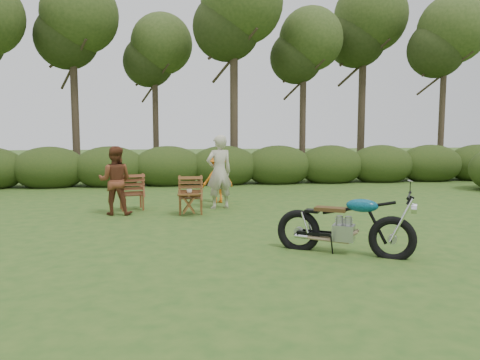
{
  "coord_description": "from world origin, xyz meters",
  "views": [
    {
      "loc": [
        -1.86,
        -7.71,
        1.96
      ],
      "look_at": [
        -0.45,
        1.98,
        0.9
      ],
      "focal_mm": 35.0,
      "sensor_mm": 36.0,
      "label": 1
    }
  ],
  "objects": [
    {
      "name": "ground",
      "position": [
        0.0,
        0.0,
        0.0
      ],
      "size": [
        80.0,
        80.0,
        0.0
      ],
      "primitive_type": "plane",
      "color": "#2A501A",
      "rests_on": "ground"
    },
    {
      "name": "adult_b",
      "position": [
        -3.16,
        3.27,
        0.0
      ],
      "size": [
        0.83,
        0.68,
        1.58
      ],
      "primitive_type": "imported",
      "rotation": [
        0.0,
        0.0,
        3.03
      ],
      "color": "brown",
      "rests_on": "ground"
    },
    {
      "name": "motorcycle",
      "position": [
        0.81,
        -0.76,
        0.0
      ],
      "size": [
        2.17,
        1.73,
        1.18
      ],
      "primitive_type": null,
      "rotation": [
        0.0,
        0.0,
        -0.54
      ],
      "color": "#0D83AA",
      "rests_on": "ground"
    },
    {
      "name": "tree_line",
      "position": [
        0.5,
        9.74,
        3.81
      ],
      "size": [
        22.52,
        11.62,
        8.14
      ],
      "color": "#33271B",
      "rests_on": "ground"
    },
    {
      "name": "adult_a",
      "position": [
        -0.71,
        3.76,
        0.0
      ],
      "size": [
        0.77,
        0.62,
        1.83
      ],
      "primitive_type": "imported",
      "rotation": [
        0.0,
        0.0,
        3.44
      ],
      "color": "beige",
      "rests_on": "ground"
    },
    {
      "name": "lawn_chair_right",
      "position": [
        -1.44,
        3.17,
        0.0
      ],
      "size": [
        0.65,
        0.65,
        0.91
      ],
      "primitive_type": null,
      "rotation": [
        0.0,
        0.0,
        3.1
      ],
      "color": "brown",
      "rests_on": "ground"
    },
    {
      "name": "side_table",
      "position": [
        -1.5,
        2.9,
        0.26
      ],
      "size": [
        0.51,
        0.43,
        0.52
      ],
      "primitive_type": null,
      "rotation": [
        0.0,
        0.0,
        -0.01
      ],
      "color": "brown",
      "rests_on": "ground"
    },
    {
      "name": "cup",
      "position": [
        -1.48,
        2.85,
        0.57
      ],
      "size": [
        0.16,
        0.16,
        0.1
      ],
      "primitive_type": "imported",
      "rotation": [
        0.0,
        0.0,
        -0.31
      ],
      "color": "beige",
      "rests_on": "side_table"
    },
    {
      "name": "child",
      "position": [
        -0.65,
        4.71,
        0.0
      ],
      "size": [
        0.89,
        0.59,
        1.28
      ],
      "primitive_type": "imported",
      "rotation": [
        0.0,
        0.0,
        3.28
      ],
      "color": "orange",
      "rests_on": "ground"
    },
    {
      "name": "lawn_chair_left",
      "position": [
        -2.85,
        3.91,
        0.0
      ],
      "size": [
        0.73,
        0.73,
        0.89
      ],
      "primitive_type": null,
      "rotation": [
        0.0,
        0.0,
        3.35
      ],
      "color": "brown",
      "rests_on": "ground"
    }
  ]
}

